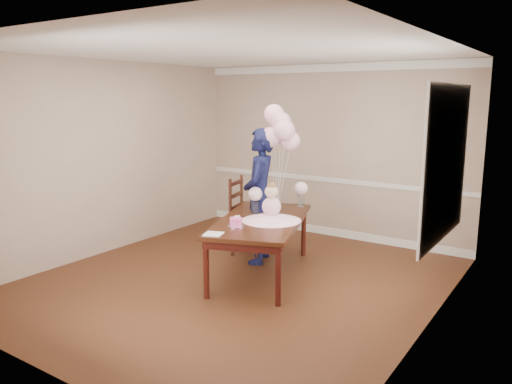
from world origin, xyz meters
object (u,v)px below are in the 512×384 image
object	(u,v)px
birthday_cake	(236,222)
dining_table_top	(261,221)
woman	(260,196)
dining_chair_seat	(250,221)

from	to	relation	value
birthday_cake	dining_table_top	bearing A→B (deg)	85.71
birthday_cake	woman	xyz separation A→B (m)	(-0.26, 0.90, 0.12)
dining_chair_seat	dining_table_top	bearing A→B (deg)	-58.20
dining_table_top	dining_chair_seat	bearing A→B (deg)	113.75
woman	dining_table_top	bearing A→B (deg)	13.21
birthday_cake	dining_chair_seat	distance (m)	1.26
dining_table_top	woman	world-z (taller)	woman
dining_chair_seat	woman	bearing A→B (deg)	-45.58
dining_chair_seat	woman	distance (m)	0.55
dining_chair_seat	birthday_cake	bearing A→B (deg)	-74.81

